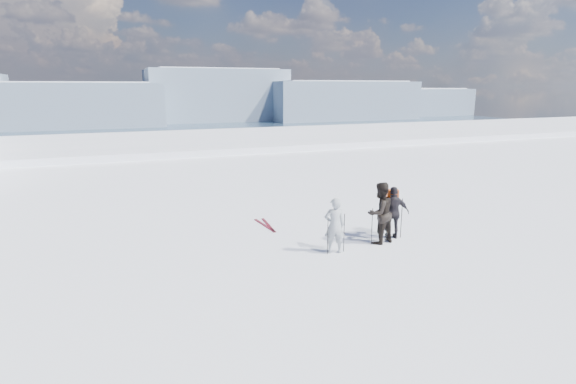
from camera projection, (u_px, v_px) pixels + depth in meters
name	position (u px, v px, depth m)	size (l,w,h in m)	color
lake_basin	(199.00, 215.00, 40.94)	(820.00, 820.00, 71.62)	white
far_mountain_range	(148.00, 99.00, 436.27)	(770.00, 110.00, 53.00)	slate
skier_grey	(334.00, 226.00, 13.40)	(0.62, 0.41, 1.71)	#949BA2
skier_dark	(380.00, 213.00, 14.23)	(0.97, 0.75, 1.99)	black
skier_pack	(393.00, 213.00, 14.72)	(1.02, 0.42, 1.74)	black
backpack	(394.00, 178.00, 14.71)	(0.37, 0.21, 0.50)	#F35716
ski_poles	(372.00, 225.00, 14.17)	(2.97, 0.52, 1.36)	black
skis_loose	(267.00, 225.00, 16.22)	(0.39, 1.70, 0.03)	black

